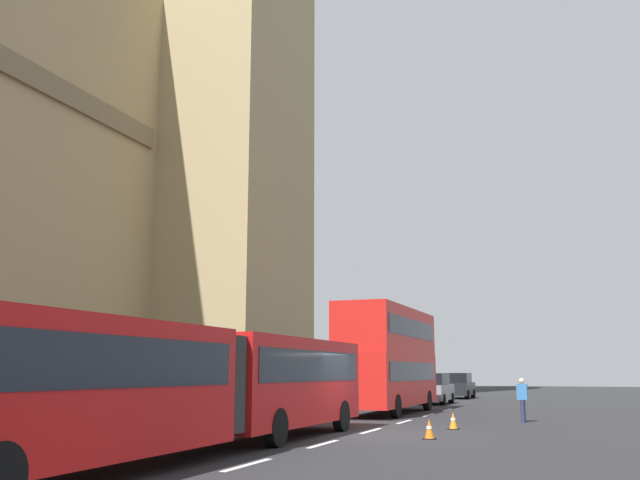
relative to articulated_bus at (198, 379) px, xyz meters
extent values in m
plane|color=#262628|center=(6.54, -1.99, -1.75)|extent=(160.00, 160.00, 0.00)
cube|color=silver|center=(-1.24, -1.99, -1.74)|extent=(2.20, 0.16, 0.01)
cube|color=silver|center=(3.36, -1.99, -1.74)|extent=(2.20, 0.16, 0.01)
cube|color=silver|center=(7.96, -1.99, -1.74)|extent=(2.20, 0.16, 0.01)
cube|color=silver|center=(12.56, -1.99, -1.74)|extent=(2.20, 0.16, 0.01)
cube|color=silver|center=(17.16, -1.99, -1.74)|extent=(2.20, 0.16, 0.01)
cube|color=silver|center=(21.76, -1.99, -1.74)|extent=(2.20, 0.16, 0.01)
cube|color=red|center=(4.71, 0.01, -0.10)|extent=(8.53, 2.50, 2.50)
cube|color=#1E232D|center=(4.71, 0.01, 0.35)|extent=(7.85, 2.54, 0.90)
cube|color=red|center=(-4.72, 0.01, -0.10)|extent=(8.53, 2.50, 2.50)
cube|color=#1E232D|center=(-4.72, 0.01, 0.35)|extent=(7.85, 2.54, 0.90)
cylinder|color=#2D2D2D|center=(0.00, 0.01, -0.10)|extent=(2.38, 2.38, 2.25)
cylinder|color=black|center=(7.44, -1.12, -1.25)|extent=(1.00, 0.30, 1.00)
cylinder|color=black|center=(2.15, -1.12, -1.25)|extent=(1.00, 0.30, 1.00)
cube|color=red|center=(17.82, 0.01, -0.15)|extent=(10.10, 2.50, 2.40)
cube|color=#1E232D|center=(17.82, 0.01, 0.20)|extent=(9.09, 2.54, 0.84)
cube|color=red|center=(17.82, 0.01, 2.10)|extent=(9.90, 2.50, 2.10)
cube|color=#1E232D|center=(17.82, 0.01, 2.20)|extent=(9.09, 2.54, 0.84)
cylinder|color=black|center=(21.05, -1.12, -1.25)|extent=(1.00, 0.30, 1.00)
cylinder|color=black|center=(14.59, -1.12, -1.25)|extent=(1.00, 0.30, 1.00)
cube|color=gray|center=(28.33, 0.02, -1.05)|extent=(4.40, 1.80, 0.90)
cube|color=black|center=(28.13, 0.02, -0.25)|extent=(2.46, 1.66, 0.70)
cylinder|color=black|center=(29.74, -0.79, -1.43)|extent=(0.64, 0.30, 0.64)
cylinder|color=black|center=(26.93, -0.79, -1.43)|extent=(0.64, 0.30, 0.64)
cube|color=black|center=(38.02, 0.09, -1.05)|extent=(4.40, 1.80, 0.90)
cube|color=black|center=(37.82, 0.09, -0.25)|extent=(2.46, 1.66, 0.70)
cylinder|color=black|center=(39.43, -0.72, -1.43)|extent=(0.64, 0.30, 0.64)
cylinder|color=black|center=(36.61, -0.72, -1.43)|extent=(0.64, 0.30, 0.64)
cube|color=black|center=(5.77, -4.40, -1.73)|extent=(0.36, 0.36, 0.03)
cone|color=orange|center=(5.77, -4.40, -1.44)|extent=(0.28, 0.28, 0.55)
cylinder|color=white|center=(5.77, -4.40, -1.41)|extent=(0.17, 0.17, 0.08)
cube|color=black|center=(9.58, -4.43, -1.73)|extent=(0.36, 0.36, 0.03)
cone|color=orange|center=(9.58, -4.43, -1.44)|extent=(0.28, 0.28, 0.55)
cylinder|color=white|center=(9.58, -4.43, -1.41)|extent=(0.17, 0.17, 0.08)
cylinder|color=#262D4C|center=(13.79, -6.39, -1.32)|extent=(0.16, 0.16, 0.86)
cylinder|color=#262D4C|center=(13.99, -6.40, -1.32)|extent=(0.16, 0.16, 0.86)
cube|color=#3372B2|center=(13.89, -6.39, -0.59)|extent=(0.25, 0.41, 0.60)
sphere|color=beige|center=(13.89, -6.39, -0.17)|extent=(0.22, 0.22, 0.22)
camera|label=1|loc=(-15.03, -8.77, 0.18)|focal=39.25mm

